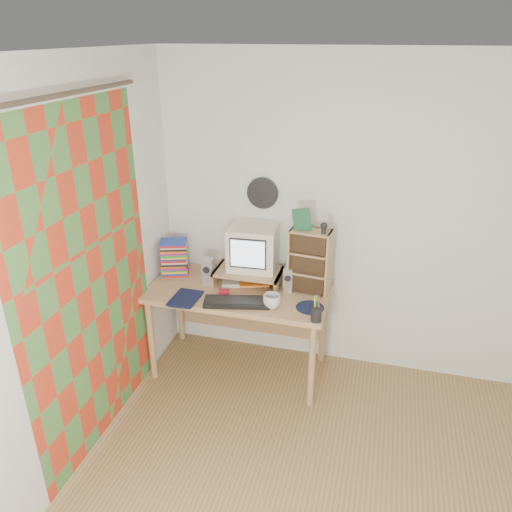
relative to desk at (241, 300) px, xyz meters
The scene contains 21 objects.
ceiling 2.59m from the desk, 54.49° to the right, with size 3.50×3.50×0.00m, color white.
back_wall 1.25m from the desk, 16.59° to the left, with size 3.50×3.50×0.00m, color white.
left_wall 1.73m from the desk, 116.51° to the right, with size 3.50×3.50×0.00m, color white.
curtain 1.29m from the desk, 125.22° to the right, with size 2.20×2.20×0.00m, color red.
wall_disc 0.87m from the desk, 70.78° to the left, with size 0.25×0.25×0.02m, color black.
desk is the anchor object (origin of this frame).
monitor_riser 0.24m from the desk, 36.34° to the left, with size 0.52×0.30×0.12m.
crt_monitor 0.44m from the desk, 49.89° to the left, with size 0.36×0.36×0.35m, color silver.
speaker_left 0.35m from the desk, behind, with size 0.08×0.08×0.22m, color #ACACB1.
speaker_right 0.45m from the desk, ahead, with size 0.07×0.07×0.19m, color #ACACB1.
keyboard 0.33m from the desk, 78.58° to the right, with size 0.49×0.16×0.03m, color black.
dvd_stack 0.65m from the desk, behind, with size 0.21×0.15×0.30m, color brown, non-canonical shape.
cd_rack 0.66m from the desk, ahead, with size 0.30×0.16×0.50m, color tan.
mug 0.45m from the desk, 40.30° to the right, with size 0.13×0.13×0.10m, color silver.
diary 0.57m from the desk, 142.77° to the right, with size 0.24×0.18×0.05m, color #0D1333.
mousepad 0.63m from the desk, 19.19° to the right, with size 0.21×0.21×0.00m, color black.
pen_cup 0.78m from the desk, 29.34° to the right, with size 0.08×0.08×0.15m, color black, non-canonical shape.
papers 0.16m from the desk, 66.79° to the left, with size 0.27×0.20×0.04m, color silver, non-canonical shape.
red_box 0.25m from the desk, 112.91° to the right, with size 0.08×0.05×0.04m, color #B11226.
game_box 0.85m from the desk, ahead, with size 0.13×0.03×0.16m, color #185432.
webcam 0.92m from the desk, ahead, with size 0.05×0.05×0.09m, color black, non-canonical shape.
Camera 1 is at (-0.01, -1.90, 2.58)m, focal length 35.00 mm.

